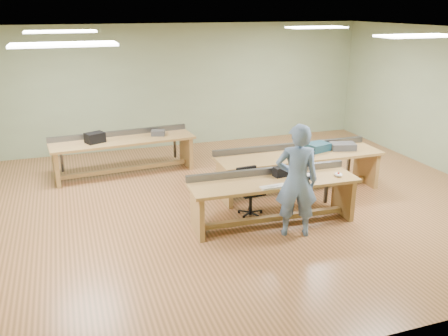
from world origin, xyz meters
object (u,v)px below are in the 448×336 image
at_px(parts_bin_grey, 343,146).
at_px(drinks_can, 301,151).
at_px(mug, 293,151).
at_px(workbench_mid, 298,163).
at_px(workbench_back, 123,148).
at_px(person, 297,181).
at_px(laptop_base, 305,176).
at_px(task_chair, 250,198).
at_px(camera_bag, 281,172).
at_px(parts_bin_teal, 318,147).
at_px(workbench_front, 273,191).

relative_size(parts_bin_grey, drinks_can, 4.05).
bearing_deg(parts_bin_grey, mug, 175.59).
height_order(workbench_mid, mug, workbench_mid).
distance_m(workbench_back, person, 4.32).
relative_size(laptop_base, task_chair, 0.41).
height_order(workbench_back, person, person).
relative_size(camera_bag, parts_bin_teal, 0.55).
bearing_deg(drinks_can, person, -119.53).
bearing_deg(workbench_back, workbench_mid, -39.95).
height_order(person, camera_bag, person).
bearing_deg(workbench_front, task_chair, 118.34).
height_order(workbench_back, parts_bin_teal, parts_bin_teal).
xyz_separation_m(workbench_back, mug, (2.93, -2.05, 0.24)).
bearing_deg(task_chair, parts_bin_grey, 11.99).
bearing_deg(task_chair, drinks_can, 22.92).
relative_size(person, laptop_base, 5.34).
height_order(workbench_front, person, person).
bearing_deg(parts_bin_grey, task_chair, -163.12).
xyz_separation_m(workbench_mid, laptop_base, (-0.50, -1.18, 0.20)).
height_order(workbench_mid, parts_bin_grey, parts_bin_grey).
relative_size(parts_bin_teal, drinks_can, 3.70).
bearing_deg(person, task_chair, -49.10).
height_order(parts_bin_teal, mug, parts_bin_teal).
bearing_deg(person, drinks_can, -100.61).
distance_m(workbench_back, task_chair, 3.31).
height_order(parts_bin_teal, parts_bin_grey, parts_bin_teal).
bearing_deg(laptop_base, mug, 88.50).
relative_size(person, parts_bin_grey, 3.81).
bearing_deg(mug, workbench_front, -128.49).
bearing_deg(workbench_front, workbench_back, 123.27).
relative_size(workbench_front, parts_bin_teal, 6.51).
height_order(workbench_front, parts_bin_grey, parts_bin_grey).
distance_m(parts_bin_teal, parts_bin_grey, 0.51).
bearing_deg(camera_bag, person, -101.84).
relative_size(camera_bag, parts_bin_grey, 0.50).
xyz_separation_m(task_chair, parts_bin_teal, (1.70, 0.75, 0.53)).
bearing_deg(workbench_front, laptop_base, -1.81).
relative_size(person, camera_bag, 7.58).
distance_m(person, mug, 1.87).
xyz_separation_m(laptop_base, parts_bin_teal, (0.93, 1.24, 0.06)).
height_order(laptop_base, parts_bin_grey, parts_bin_grey).
xyz_separation_m(workbench_mid, workbench_back, (-3.02, 2.11, -0.01)).
height_order(camera_bag, parts_bin_grey, camera_bag).
bearing_deg(parts_bin_teal, workbench_mid, -172.34).
height_order(workbench_back, laptop_base, workbench_back).
xyz_separation_m(person, mug, (0.80, 1.69, -0.09)).
bearing_deg(workbench_back, drinks_can, -39.72).
relative_size(workbench_front, parts_bin_grey, 5.94).
relative_size(workbench_front, camera_bag, 11.81).
bearing_deg(workbench_back, camera_bag, -60.43).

